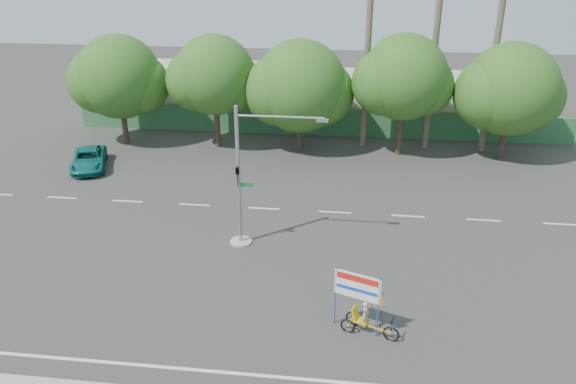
# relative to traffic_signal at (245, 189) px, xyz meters

# --- Properties ---
(ground) EXTENTS (120.00, 120.00, 0.00)m
(ground) POSITION_rel_traffic_signal_xyz_m (2.20, -3.98, -2.92)
(ground) COLOR #33302D
(ground) RESTS_ON ground
(fence) EXTENTS (38.00, 0.08, 2.00)m
(fence) POSITION_rel_traffic_signal_xyz_m (2.20, 17.52, -1.92)
(fence) COLOR #336B3D
(fence) RESTS_ON ground
(building_left) EXTENTS (12.00, 8.00, 4.00)m
(building_left) POSITION_rel_traffic_signal_xyz_m (-7.80, 22.02, -0.92)
(building_left) COLOR beige
(building_left) RESTS_ON ground
(building_right) EXTENTS (14.00, 8.00, 3.60)m
(building_right) POSITION_rel_traffic_signal_xyz_m (10.20, 22.02, -1.12)
(building_right) COLOR beige
(building_right) RESTS_ON ground
(tree_far_left) EXTENTS (7.14, 6.00, 7.96)m
(tree_far_left) POSITION_rel_traffic_signal_xyz_m (-11.85, 14.02, 1.84)
(tree_far_left) COLOR #473828
(tree_far_left) RESTS_ON ground
(tree_left) EXTENTS (6.66, 5.60, 8.07)m
(tree_left) POSITION_rel_traffic_signal_xyz_m (-4.85, 14.02, 2.14)
(tree_left) COLOR #473828
(tree_left) RESTS_ON ground
(tree_center) EXTENTS (7.62, 6.40, 7.85)m
(tree_center) POSITION_rel_traffic_signal_xyz_m (1.14, 14.02, 1.55)
(tree_center) COLOR #473828
(tree_center) RESTS_ON ground
(tree_right) EXTENTS (6.90, 5.80, 8.36)m
(tree_right) POSITION_rel_traffic_signal_xyz_m (8.15, 14.02, 2.32)
(tree_right) COLOR #473828
(tree_right) RESTS_ON ground
(tree_far_right) EXTENTS (7.38, 6.20, 7.94)m
(tree_far_right) POSITION_rel_traffic_signal_xyz_m (15.15, 14.02, 1.73)
(tree_far_right) COLOR #473828
(tree_far_right) RESTS_ON ground
(palm_mid) EXTENTS (3.73, 3.79, 15.45)m
(palm_mid) POSITION_rel_traffic_signal_xyz_m (14.20, 15.52, 6.48)
(palm_mid) COLOR #70604C
(palm_mid) RESTS_ON ground
(palm_short) EXTENTS (3.73, 3.79, 14.45)m
(palm_short) POSITION_rel_traffic_signal_xyz_m (5.70, 15.52, 5.94)
(palm_short) COLOR #70604C
(palm_short) RESTS_ON ground
(traffic_signal) EXTENTS (4.72, 1.10, 7.00)m
(traffic_signal) POSITION_rel_traffic_signal_xyz_m (0.00, 0.00, 0.00)
(traffic_signal) COLOR gray
(traffic_signal) RESTS_ON ground
(trike_billboard) EXTENTS (2.53, 1.16, 2.62)m
(trike_billboard) POSITION_rel_traffic_signal_xyz_m (5.66, -6.32, -1.86)
(trike_billboard) COLOR black
(trike_billboard) RESTS_ON ground
(pickup_truck) EXTENTS (3.53, 4.99, 1.26)m
(pickup_truck) POSITION_rel_traffic_signal_xyz_m (-12.25, 8.73, -2.29)
(pickup_truck) COLOR #0F6C65
(pickup_truck) RESTS_ON ground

